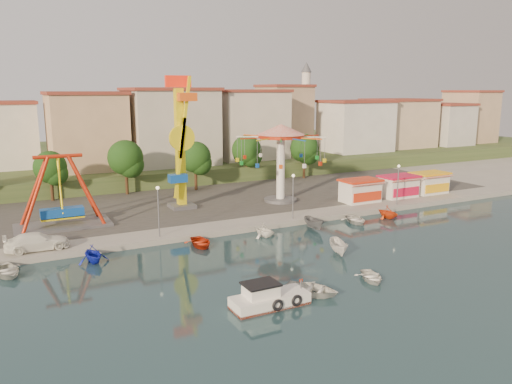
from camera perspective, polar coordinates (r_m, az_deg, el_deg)
ground at (r=44.23m, az=4.13°, el=-8.79°), size 200.00×200.00×0.00m
quay_deck at (r=100.85m, az=-14.52°, el=2.62°), size 200.00×100.00×0.60m
asphalt_pad at (r=70.40m, az=-8.66°, el=-0.66°), size 90.00×28.00×0.01m
hill_terrace at (r=105.51m, az=-15.17°, el=3.63°), size 200.00×60.00×3.00m
pirate_ship_ride at (r=58.24m, az=-21.43°, el=-0.09°), size 10.00×5.00×8.00m
kamikaze_tower at (r=62.88m, az=-8.53°, el=5.28°), size 3.46×3.10×16.50m
wave_swinger at (r=66.34m, az=2.86°, el=5.36°), size 11.60×11.60×10.40m
booth_left at (r=68.26m, az=11.83°, el=0.18°), size 5.40×3.78×3.08m
booth_mid at (r=72.66m, az=15.99°, el=0.66°), size 5.40×3.78×3.08m
booth_right at (r=76.78m, az=19.20°, el=1.03°), size 5.40×3.78×3.08m
lamp_post_1 at (r=51.71m, az=-11.07°, el=-2.37°), size 0.14×0.14×5.00m
lamp_post_2 at (r=58.05m, az=4.25°, el=-0.65°), size 0.14×0.14×5.00m
lamp_post_3 at (r=67.66m, az=15.89°, el=0.69°), size 0.14×0.14×5.00m
tree_1 at (r=72.50m, az=-22.47°, el=2.64°), size 4.35×4.35×6.80m
tree_2 at (r=73.45m, az=-14.70°, el=3.81°), size 5.02×5.02×7.85m
tree_3 at (r=74.93m, az=-6.95°, el=3.97°), size 4.68×4.68×7.32m
tree_4 at (r=81.55m, az=-1.08°, el=4.81°), size 4.86×4.86×7.60m
tree_5 at (r=84.89m, az=5.56°, el=4.99°), size 4.83×4.83×7.54m
building_1 at (r=87.07m, az=-26.98°, el=5.02°), size 12.33×9.01×8.63m
building_2 at (r=88.58m, az=-18.51°, el=6.62°), size 11.95×9.28×11.23m
building_3 at (r=88.79m, az=-9.28°, el=6.41°), size 12.59×10.50×9.20m
building_4 at (r=96.88m, az=-2.28°, el=6.99°), size 10.75×9.23×9.24m
building_5 at (r=101.54m, az=5.05°, el=7.72°), size 12.77×10.96×11.21m
building_6 at (r=107.01m, az=10.90°, el=8.06°), size 8.23×8.98×12.36m
building_7 at (r=118.48m, az=13.96°, el=7.38°), size 11.59×10.93×8.76m
building_8 at (r=123.48m, az=20.93°, el=8.01°), size 12.84×9.28×12.58m
building_9 at (r=135.64m, az=23.87°, el=7.32°), size 12.95×9.17×9.21m
minaret at (r=106.39m, az=5.70°, el=10.01°), size 2.80×2.80×18.00m
cabin_motorboat at (r=36.85m, az=1.39°, el=-12.16°), size 5.75×2.37×2.02m
rowboat_a at (r=39.08m, az=6.43°, el=-10.97°), size 4.87×5.11×0.86m
rowboat_b at (r=42.56m, az=13.06°, el=-9.44°), size 3.17×3.72×0.65m
skiff at (r=48.35m, az=9.45°, el=-6.25°), size 2.55×3.86×1.39m
van at (r=51.30m, az=-23.76°, el=-5.20°), size 5.75×2.42×1.66m
moored_boat_0 at (r=47.53m, az=-26.63°, el=-8.03°), size 3.73×4.60×0.84m
moored_boat_1 at (r=47.86m, az=-18.15°, el=-6.71°), size 3.18×3.53×1.65m
moored_boat_3 at (r=50.48m, az=-6.37°, el=-5.75°), size 2.94×3.95×0.78m
moored_boat_4 at (r=53.26m, az=0.94°, el=-4.36°), size 3.20×3.45×1.50m
moored_boat_5 at (r=56.46m, az=6.65°, el=-3.59°), size 1.50×3.56×1.35m
moored_boat_6 at (r=59.93m, az=11.34°, el=-3.12°), size 3.38×4.23×0.78m
moored_boat_7 at (r=62.93m, az=14.84°, el=-2.21°), size 2.96×3.32×1.58m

